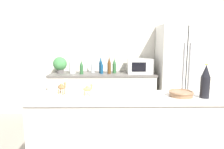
{
  "coord_description": "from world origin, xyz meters",
  "views": [
    {
      "loc": [
        -0.26,
        -1.44,
        1.49
      ],
      "look_at": [
        -0.23,
        1.41,
        1.05
      ],
      "focal_mm": 32.0,
      "sensor_mm": 36.0,
      "label": 1
    }
  ],
  "objects_px": {
    "refrigerator": "(179,73)",
    "paper_towel_roll": "(72,67)",
    "back_bottle_3": "(102,67)",
    "back_bottle_1": "(114,66)",
    "back_bottle_4": "(81,67)",
    "back_bottle_5": "(109,66)",
    "microwave": "(140,66)",
    "back_bottle_2": "(101,65)",
    "potted_plant": "(60,64)",
    "fruit_bowl": "(181,93)",
    "back_bottle_0": "(93,66)",
    "camel_figurine": "(88,89)",
    "wine_bottle": "(205,82)",
    "camel_figurine_second": "(62,87)"
  },
  "relations": [
    {
      "from": "potted_plant",
      "to": "back_bottle_2",
      "type": "xyz_separation_m",
      "value": [
        0.79,
        -0.0,
        -0.02
      ]
    },
    {
      "from": "paper_towel_roll",
      "to": "microwave",
      "type": "bearing_deg",
      "value": 0.56
    },
    {
      "from": "back_bottle_0",
      "to": "back_bottle_4",
      "type": "xyz_separation_m",
      "value": [
        -0.2,
        -0.17,
        -0.02
      ]
    },
    {
      "from": "back_bottle_3",
      "to": "back_bottle_5",
      "type": "distance_m",
      "value": 0.15
    },
    {
      "from": "refrigerator",
      "to": "back_bottle_0",
      "type": "xyz_separation_m",
      "value": [
        -1.68,
        0.13,
        0.14
      ]
    },
    {
      "from": "back_bottle_1",
      "to": "fruit_bowl",
      "type": "relative_size",
      "value": 1.23
    },
    {
      "from": "fruit_bowl",
      "to": "camel_figurine",
      "type": "distance_m",
      "value": 0.9
    },
    {
      "from": "potted_plant",
      "to": "fruit_bowl",
      "type": "xyz_separation_m",
      "value": [
        1.65,
        -2.02,
        -0.07
      ]
    },
    {
      "from": "back_bottle_2",
      "to": "camel_figurine",
      "type": "relative_size",
      "value": 2.72
    },
    {
      "from": "refrigerator",
      "to": "back_bottle_3",
      "type": "bearing_deg",
      "value": 179.99
    },
    {
      "from": "paper_towel_roll",
      "to": "potted_plant",
      "type": "bearing_deg",
      "value": 173.74
    },
    {
      "from": "back_bottle_3",
      "to": "refrigerator",
      "type": "bearing_deg",
      "value": -0.01
    },
    {
      "from": "potted_plant",
      "to": "back_bottle_5",
      "type": "relative_size",
      "value": 0.97
    },
    {
      "from": "back_bottle_0",
      "to": "potted_plant",
      "type": "bearing_deg",
      "value": -176.18
    },
    {
      "from": "paper_towel_roll",
      "to": "back_bottle_1",
      "type": "distance_m",
      "value": 0.82
    },
    {
      "from": "back_bottle_1",
      "to": "back_bottle_3",
      "type": "xyz_separation_m",
      "value": [
        -0.24,
        -0.06,
        -0.02
      ]
    },
    {
      "from": "back_bottle_2",
      "to": "wine_bottle",
      "type": "bearing_deg",
      "value": -62.83
    },
    {
      "from": "back_bottle_4",
      "to": "back_bottle_5",
      "type": "xyz_separation_m",
      "value": [
        0.52,
        0.04,
        0.03
      ]
    },
    {
      "from": "back_bottle_4",
      "to": "camel_figurine",
      "type": "distance_m",
      "value": 1.89
    },
    {
      "from": "paper_towel_roll",
      "to": "back_bottle_3",
      "type": "bearing_deg",
      "value": -5.85
    },
    {
      "from": "refrigerator",
      "to": "back_bottle_0",
      "type": "bearing_deg",
      "value": 175.66
    },
    {
      "from": "fruit_bowl",
      "to": "wine_bottle",
      "type": "bearing_deg",
      "value": -14.72
    },
    {
      "from": "microwave",
      "to": "back_bottle_2",
      "type": "relative_size",
      "value": 1.51
    },
    {
      "from": "microwave",
      "to": "camel_figurine",
      "type": "bearing_deg",
      "value": -112.02
    },
    {
      "from": "refrigerator",
      "to": "paper_towel_roll",
      "type": "bearing_deg",
      "value": 178.37
    },
    {
      "from": "back_bottle_0",
      "to": "back_bottle_3",
      "type": "relative_size",
      "value": 1.18
    },
    {
      "from": "refrigerator",
      "to": "back_bottle_3",
      "type": "height_order",
      "value": "refrigerator"
    },
    {
      "from": "back_bottle_1",
      "to": "fruit_bowl",
      "type": "bearing_deg",
      "value": -73.4
    },
    {
      "from": "microwave",
      "to": "back_bottle_2",
      "type": "xyz_separation_m",
      "value": [
        -0.76,
        0.01,
        0.01
      ]
    },
    {
      "from": "back_bottle_5",
      "to": "back_bottle_3",
      "type": "bearing_deg",
      "value": -178.84
    },
    {
      "from": "back_bottle_0",
      "to": "fruit_bowl",
      "type": "xyz_separation_m",
      "value": [
        1.02,
        -2.06,
        -0.04
      ]
    },
    {
      "from": "potted_plant",
      "to": "camel_figurine",
      "type": "height_order",
      "value": "potted_plant"
    },
    {
      "from": "back_bottle_1",
      "to": "refrigerator",
      "type": "bearing_deg",
      "value": -2.85
    },
    {
      "from": "potted_plant",
      "to": "back_bottle_5",
      "type": "xyz_separation_m",
      "value": [
        0.96,
        -0.08,
        -0.02
      ]
    },
    {
      "from": "back_bottle_4",
      "to": "camel_figurine_second",
      "type": "relative_size",
      "value": 2.02
    },
    {
      "from": "potted_plant",
      "to": "back_bottle_1",
      "type": "xyz_separation_m",
      "value": [
        1.06,
        -0.02,
        -0.03
      ]
    },
    {
      "from": "refrigerator",
      "to": "microwave",
      "type": "xyz_separation_m",
      "value": [
        -0.76,
        0.07,
        0.14
      ]
    },
    {
      "from": "paper_towel_roll",
      "to": "wine_bottle",
      "type": "bearing_deg",
      "value": -51.78
    },
    {
      "from": "back_bottle_4",
      "to": "back_bottle_1",
      "type": "bearing_deg",
      "value": 9.36
    },
    {
      "from": "back_bottle_1",
      "to": "fruit_bowl",
      "type": "distance_m",
      "value": 2.08
    },
    {
      "from": "paper_towel_roll",
      "to": "back_bottle_0",
      "type": "distance_m",
      "value": 0.4
    },
    {
      "from": "back_bottle_1",
      "to": "back_bottle_2",
      "type": "distance_m",
      "value": 0.27
    },
    {
      "from": "microwave",
      "to": "refrigerator",
      "type": "bearing_deg",
      "value": -5.38
    },
    {
      "from": "wine_bottle",
      "to": "paper_towel_roll",
      "type": "bearing_deg",
      "value": 128.22
    },
    {
      "from": "back_bottle_3",
      "to": "wine_bottle",
      "type": "height_order",
      "value": "wine_bottle"
    },
    {
      "from": "back_bottle_4",
      "to": "fruit_bowl",
      "type": "distance_m",
      "value": 2.25
    },
    {
      "from": "refrigerator",
      "to": "back_bottle_4",
      "type": "relative_size",
      "value": 7.05
    },
    {
      "from": "potted_plant",
      "to": "back_bottle_5",
      "type": "height_order",
      "value": "back_bottle_5"
    },
    {
      "from": "potted_plant",
      "to": "microwave",
      "type": "bearing_deg",
      "value": -0.51
    },
    {
      "from": "refrigerator",
      "to": "fruit_bowl",
      "type": "distance_m",
      "value": 2.05
    }
  ]
}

